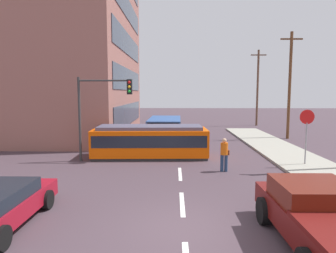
{
  "coord_description": "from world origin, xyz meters",
  "views": [
    {
      "loc": [
        -0.29,
        -8.44,
        3.9
      ],
      "look_at": [
        -0.64,
        9.08,
        1.96
      ],
      "focal_mm": 32.76,
      "sensor_mm": 36.0,
      "label": 1
    }
  ],
  "objects_px": {
    "city_bus": "(165,128)",
    "traffic_light_mast": "(101,102)",
    "pickup_truck_parked": "(322,218)",
    "pedestrian_crossing": "(224,153)",
    "utility_pole_far": "(258,87)",
    "stop_sign": "(307,125)",
    "streetcar_tram": "(150,141)",
    "utility_pole_mid": "(290,84)"
  },
  "relations": [
    {
      "from": "city_bus",
      "to": "traffic_light_mast",
      "type": "xyz_separation_m",
      "value": [
        -3.36,
        -7.55,
        2.31
      ]
    },
    {
      "from": "pickup_truck_parked",
      "to": "traffic_light_mast",
      "type": "height_order",
      "value": "traffic_light_mast"
    },
    {
      "from": "pedestrian_crossing",
      "to": "utility_pole_far",
      "type": "relative_size",
      "value": 0.19
    },
    {
      "from": "pickup_truck_parked",
      "to": "traffic_light_mast",
      "type": "xyz_separation_m",
      "value": [
        -7.8,
        9.76,
        2.58
      ]
    },
    {
      "from": "stop_sign",
      "to": "pickup_truck_parked",
      "type": "bearing_deg",
      "value": -110.54
    },
    {
      "from": "city_bus",
      "to": "traffic_light_mast",
      "type": "bearing_deg",
      "value": -114.0
    },
    {
      "from": "pickup_truck_parked",
      "to": "stop_sign",
      "type": "relative_size",
      "value": 1.74
    },
    {
      "from": "stop_sign",
      "to": "utility_pole_far",
      "type": "relative_size",
      "value": 0.32
    },
    {
      "from": "streetcar_tram",
      "to": "stop_sign",
      "type": "xyz_separation_m",
      "value": [
        8.42,
        -2.24,
        1.2
      ]
    },
    {
      "from": "city_bus",
      "to": "pedestrian_crossing",
      "type": "height_order",
      "value": "city_bus"
    },
    {
      "from": "streetcar_tram",
      "to": "utility_pole_far",
      "type": "xyz_separation_m",
      "value": [
        11.3,
        18.26,
        3.63
      ]
    },
    {
      "from": "streetcar_tram",
      "to": "pickup_truck_parked",
      "type": "bearing_deg",
      "value": -64.81
    },
    {
      "from": "pedestrian_crossing",
      "to": "stop_sign",
      "type": "xyz_separation_m",
      "value": [
        4.47,
        1.15,
        1.25
      ]
    },
    {
      "from": "city_bus",
      "to": "traffic_light_mast",
      "type": "height_order",
      "value": "traffic_light_mast"
    },
    {
      "from": "streetcar_tram",
      "to": "utility_pole_mid",
      "type": "bearing_deg",
      "value": 34.83
    },
    {
      "from": "streetcar_tram",
      "to": "traffic_light_mast",
      "type": "distance_m",
      "value": 3.76
    },
    {
      "from": "pedestrian_crossing",
      "to": "streetcar_tram",
      "type": "bearing_deg",
      "value": 139.28
    },
    {
      "from": "utility_pole_mid",
      "to": "traffic_light_mast",
      "type": "bearing_deg",
      "value": -147.03
    },
    {
      "from": "utility_pole_mid",
      "to": "stop_sign",
      "type": "bearing_deg",
      "value": -105.28
    },
    {
      "from": "pickup_truck_parked",
      "to": "streetcar_tram",
      "type": "bearing_deg",
      "value": 115.19
    },
    {
      "from": "pedestrian_crossing",
      "to": "traffic_light_mast",
      "type": "height_order",
      "value": "traffic_light_mast"
    },
    {
      "from": "pedestrian_crossing",
      "to": "utility_pole_far",
      "type": "height_order",
      "value": "utility_pole_far"
    },
    {
      "from": "city_bus",
      "to": "utility_pole_far",
      "type": "bearing_deg",
      "value": 48.36
    },
    {
      "from": "pedestrian_crossing",
      "to": "traffic_light_mast",
      "type": "distance_m",
      "value": 7.37
    },
    {
      "from": "utility_pole_far",
      "to": "pickup_truck_parked",
      "type": "bearing_deg",
      "value": -101.88
    },
    {
      "from": "pedestrian_crossing",
      "to": "utility_pole_mid",
      "type": "bearing_deg",
      "value": 57.14
    },
    {
      "from": "city_bus",
      "to": "traffic_light_mast",
      "type": "distance_m",
      "value": 8.58
    },
    {
      "from": "pickup_truck_parked",
      "to": "utility_pole_far",
      "type": "xyz_separation_m",
      "value": [
        6.15,
        29.22,
        3.83
      ]
    },
    {
      "from": "city_bus",
      "to": "pickup_truck_parked",
      "type": "relative_size",
      "value": 1.2
    },
    {
      "from": "stop_sign",
      "to": "utility_pole_mid",
      "type": "height_order",
      "value": "utility_pole_mid"
    },
    {
      "from": "stop_sign",
      "to": "utility_pole_far",
      "type": "bearing_deg",
      "value": 82.0
    },
    {
      "from": "pedestrian_crossing",
      "to": "utility_pole_mid",
      "type": "relative_size",
      "value": 0.19
    },
    {
      "from": "streetcar_tram",
      "to": "traffic_light_mast",
      "type": "xyz_separation_m",
      "value": [
        -2.65,
        -1.2,
        2.39
      ]
    },
    {
      "from": "utility_pole_far",
      "to": "streetcar_tram",
      "type": "bearing_deg",
      "value": -121.74
    },
    {
      "from": "pickup_truck_parked",
      "to": "utility_pole_mid",
      "type": "xyz_separation_m",
      "value": [
        6.0,
        18.71,
        3.84
      ]
    },
    {
      "from": "stop_sign",
      "to": "traffic_light_mast",
      "type": "distance_m",
      "value": 11.18
    },
    {
      "from": "pedestrian_crossing",
      "to": "pickup_truck_parked",
      "type": "distance_m",
      "value": 7.66
    },
    {
      "from": "stop_sign",
      "to": "utility_pole_mid",
      "type": "bearing_deg",
      "value": 74.72
    },
    {
      "from": "pedestrian_crossing",
      "to": "traffic_light_mast",
      "type": "xyz_separation_m",
      "value": [
        -6.6,
        2.2,
        2.43
      ]
    },
    {
      "from": "pickup_truck_parked",
      "to": "stop_sign",
      "type": "xyz_separation_m",
      "value": [
        3.26,
        8.71,
        1.4
      ]
    },
    {
      "from": "pedestrian_crossing",
      "to": "stop_sign",
      "type": "distance_m",
      "value": 4.78
    },
    {
      "from": "pickup_truck_parked",
      "to": "utility_pole_mid",
      "type": "bearing_deg",
      "value": 72.23
    }
  ]
}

